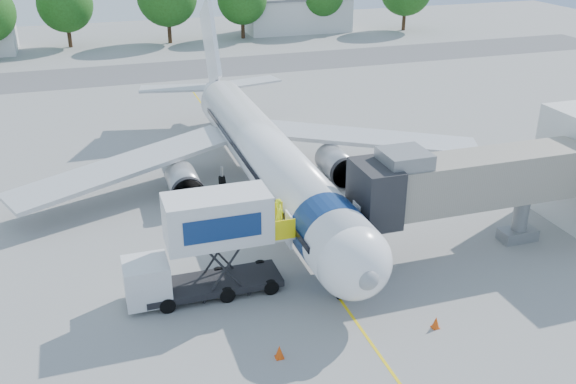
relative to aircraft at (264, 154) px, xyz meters
name	(u,v)px	position (x,y,z in m)	size (l,w,h in m)	color
ground	(283,219)	(0.00, -4.12, -2.95)	(160.00, 160.00, 0.00)	gray
guidance_line	(283,219)	(0.00, -4.12, -2.94)	(0.15, 70.00, 0.01)	yellow
taxiway_strip	(178,70)	(0.00, 37.88, -2.94)	(120.00, 10.00, 0.01)	#59595B
aircraft	(264,154)	(0.00, 0.00, 0.00)	(34.17, 37.73, 11.35)	white
jet_bridge	(459,183)	(7.99, -11.12, 1.39)	(13.90, 3.20, 6.60)	gray
catering_hiloader	(206,247)	(-6.27, -11.12, -0.19)	(8.50, 2.44, 5.50)	black
safety_cone_a	(436,322)	(3.40, -17.35, -2.65)	(0.39, 0.39, 0.61)	#DB450B
safety_cone_b	(279,352)	(-4.31, -17.16, -2.64)	(0.41, 0.41, 0.65)	#DB450B
outbuilding_right	(297,14)	(22.00, 57.88, -0.29)	(16.40, 7.40, 5.30)	silver
tree_c	(65,5)	(-12.09, 56.10, 2.84)	(7.48, 7.48, 9.54)	#382314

